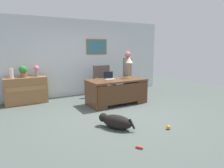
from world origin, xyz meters
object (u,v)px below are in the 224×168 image
Objects in this scene: credenza at (26,90)px; armchair at (104,83)px; desk_lamp at (129,61)px; dog_toy_bone at (139,147)px; laptop at (109,77)px; vase_with_flowers at (36,70)px; person_standing at (127,74)px; vase_empty at (11,73)px; desk at (117,91)px; dog_lying at (116,121)px; dog_toy_ball at (168,127)px; potted_plant at (23,71)px.

armchair is at bearing -9.28° from credenza.
desk_lamp is at bearing -24.07° from credenza.
desk_lamp is 3.38m from dog_toy_bone.
vase_with_flowers reaches higher than laptop.
person_standing reaches higher than vase_empty.
credenza is 1.86× the size of desk_lamp.
desk is 2.82m from credenza.
credenza is 1.11× the size of armchair.
dog_lying is (1.44, -3.05, -0.26)m from credenza.
dog_toy_bone is at bearing -66.93° from vase_empty.
dog_toy_ball is (-0.05, -2.24, -0.37)m from desk.
person_standing is at bearing -14.41° from credenza.
vase_with_flowers is 1.19× the size of vase_empty.
desk_lamp is 3.58m from vase_empty.
desk_lamp reaches higher than credenza.
vase_with_flowers is at bearing 153.11° from desk_lamp.
vase_empty is 3.16× the size of dog_toy_ball.
armchair is 2.86m from dog_lying.
laptop is 0.92× the size of vase_with_flowers.
person_standing is at bearing 51.49° from dog_lying.
laptop is at bearing -155.80° from person_standing.
vase_empty reaches higher than dog_toy_bone.
vase_with_flowers is at bearing 0.21° from credenza.
potted_plant is (-2.48, 1.41, 0.61)m from desk.
credenza is 4.22× the size of vase_empty.
vase_empty is (-0.36, 0.00, 0.56)m from credenza.
armchair is (2.49, -0.41, 0.08)m from credenza.
laptop is at bearing 65.51° from dog_lying.
vase_with_flowers reaches higher than credenza.
person_standing is 3.78m from dog_toy_bone.
desk is 4.94× the size of potted_plant.
desk is at bearing -92.80° from armchair.
potted_plant reaches higher than credenza.
armchair reaches higher than dog_lying.
desk is at bearing -169.26° from desk_lamp.
laptop is (-0.23, -0.85, 0.33)m from armchair.
armchair is at bearing -10.79° from vase_with_flowers.
armchair is 3.45× the size of laptop.
desk_lamp is (0.51, 0.10, 0.87)m from desk.
laptop is 2.91m from vase_empty.
dog_lying is 1.14m from dog_toy_ball.
potted_plant is at bearing 180.00° from vase_with_flowers.
desk is 1.94m from dog_lying.
dog_toy_ball is at bearing 19.15° from dog_toy_bone.
desk_lamp is (0.69, -0.06, 0.47)m from laptop.
person_standing is 3.36m from potted_plant.
person_standing is at bearing 73.94° from dog_toy_ball.
dog_toy_bone is (1.39, -4.02, -1.00)m from potted_plant.
desk is 3.19m from vase_empty.
desk is at bearing 67.27° from dog_toy_bone.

